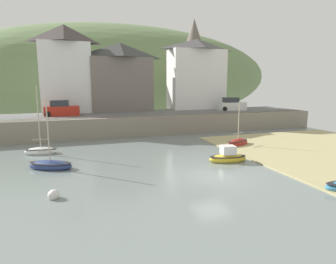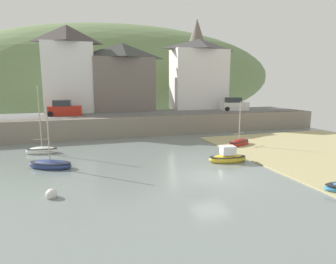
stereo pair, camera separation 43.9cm
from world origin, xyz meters
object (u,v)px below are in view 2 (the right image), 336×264
parked_car_by_wall (234,105)px  waterfront_building_centre (123,77)px  parked_car_near_slipway (64,109)px  waterfront_building_left (69,69)px  waterfront_building_right (199,74)px  sailboat_tall_mast (228,157)px  sailboat_white_hull (50,164)px  mooring_buoy (51,194)px  dinghy_open_wooden (239,143)px  sailboat_blue_trim (42,150)px  church_with_spire (196,62)px

parked_car_by_wall → waterfront_building_centre: bearing=168.9°
parked_car_near_slipway → parked_car_by_wall: bearing=3.8°
waterfront_building_left → parked_car_by_wall: waterfront_building_left is taller
waterfront_building_right → parked_car_by_wall: 7.62m
sailboat_tall_mast → sailboat_white_hull: size_ratio=0.62×
waterfront_building_centre → parked_car_near_slipway: (-8.18, -4.50, -4.19)m
parked_car_near_slipway → parked_car_by_wall: size_ratio=1.00×
parked_car_by_wall → waterfront_building_right: bearing=135.6°
waterfront_building_left → waterfront_building_right: waterfront_building_left is taller
mooring_buoy → sailboat_white_hull: bearing=95.6°
waterfront_building_right → parked_car_near_slipway: bearing=-167.5°
parked_car_near_slipway → parked_car_by_wall: same height
waterfront_building_left → parked_car_near_slipway: size_ratio=2.82×
sailboat_tall_mast → parked_car_near_slipway: parked_car_near_slipway is taller
sailboat_tall_mast → dinghy_open_wooden: 6.42m
waterfront_building_right → sailboat_tall_mast: bearing=-107.7°
sailboat_white_hull → parked_car_near_slipway: size_ratio=1.29×
sailboat_tall_mast → parked_car_near_slipway: 22.30m
waterfront_building_centre → parked_car_near_slipway: size_ratio=2.33×
waterfront_building_left → sailboat_white_hull: size_ratio=2.19×
sailboat_blue_trim → sailboat_tall_mast: bearing=-19.0°
church_with_spire → sailboat_white_hull: church_with_spire is taller
church_with_spire → waterfront_building_left: bearing=-169.2°
waterfront_building_right → sailboat_blue_trim: size_ratio=1.71×
waterfront_building_right → church_with_spire: church_with_spire is taller
church_with_spire → parked_car_by_wall: size_ratio=3.54×
waterfront_building_left → waterfront_building_right: size_ratio=1.08×
parked_car_by_wall → sailboat_blue_trim: bearing=-154.2°
church_with_spire → parked_car_near_slipway: bearing=-158.5°
sailboat_tall_mast → waterfront_building_centre: bearing=110.1°
sailboat_blue_trim → parked_car_near_slipway: bearing=89.3°
dinghy_open_wooden → waterfront_building_right: bearing=56.3°
sailboat_tall_mast → sailboat_white_hull: 13.91m
sailboat_white_hull → sailboat_tall_mast: bearing=16.6°
waterfront_building_right → church_with_spire: 4.70m
mooring_buoy → church_with_spire: bearing=54.3°
sailboat_blue_trim → parked_car_by_wall: 27.90m
parked_car_near_slipway → sailboat_white_hull: bearing=-87.8°
mooring_buoy → parked_car_near_slipway: bearing=90.4°
sailboat_tall_mast → parked_car_by_wall: 21.06m
parked_car_near_slipway → mooring_buoy: parked_car_near_slipway is taller
waterfront_building_left → sailboat_white_hull: bearing=-93.3°
waterfront_building_centre → dinghy_open_wooden: size_ratio=2.06×
waterfront_building_right → parked_car_near_slipway: size_ratio=2.60×
sailboat_blue_trim → parked_car_by_wall: size_ratio=1.52×
sailboat_blue_trim → mooring_buoy: bearing=-72.9°
parked_car_near_slipway → sailboat_tall_mast: bearing=-49.4°
church_with_spire → parked_car_near_slipway: (-21.58, -8.50, -6.88)m
waterfront_building_centre → sailboat_tall_mast: waterfront_building_centre is taller
waterfront_building_right → sailboat_blue_trim: waterfront_building_right is taller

